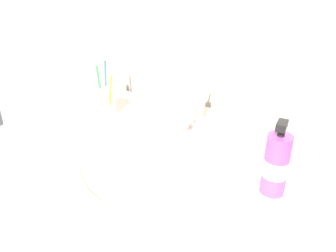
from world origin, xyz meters
name	(u,v)px	position (x,y,z in m)	size (l,w,h in m)	color
tiled_wall_back	(214,5)	(0.00, 0.36, 1.20)	(2.22, 0.04, 2.40)	beige
sink_basin	(163,176)	(0.03, -0.05, 0.82)	(0.47, 0.47, 0.13)	white
faucet	(196,107)	(0.03, 0.17, 0.94)	(0.02, 0.16, 0.13)	silver
toothbrush_cup	(105,102)	(-0.26, 0.11, 0.91)	(0.07, 0.07, 0.09)	white
toothbrush_blue	(106,79)	(-0.28, 0.14, 0.98)	(0.03, 0.05, 0.19)	blue
toothbrush_green	(99,82)	(-0.29, 0.12, 0.98)	(0.03, 0.02, 0.18)	green
toothbrush_yellow	(111,89)	(-0.23, 0.10, 0.97)	(0.04, 0.02, 0.17)	yellow
soap_dispenser	(276,164)	(0.31, -0.05, 0.94)	(0.06, 0.06, 0.18)	#B24CA5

